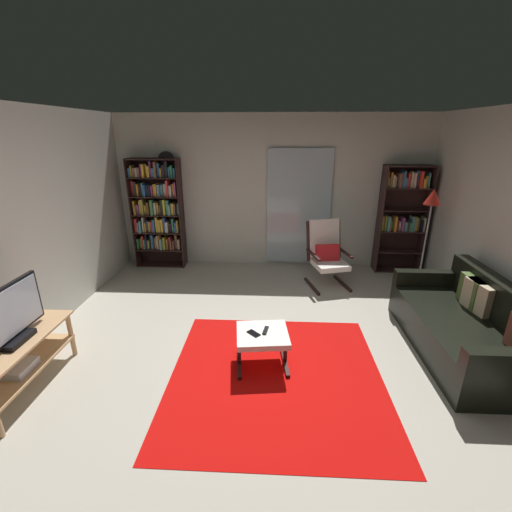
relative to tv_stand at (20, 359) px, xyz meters
name	(u,v)px	position (x,y,z in m)	size (l,w,h in m)	color
ground_plane	(269,359)	(2.29, 0.58, -0.34)	(7.02, 7.02, 0.00)	#B3AB9B
wall_back	(272,193)	(2.29, 3.48, 0.96)	(5.60, 0.06, 2.60)	beige
glass_door_panel	(299,208)	(2.75, 3.41, 0.71)	(1.10, 0.01, 2.00)	silver
area_rug	(276,376)	(2.37, 0.30, -0.34)	(2.11, 2.11, 0.01)	red
tv_stand	(20,359)	(0.00, 0.00, 0.00)	(0.41, 1.18, 0.52)	tan
television	(9,318)	(0.00, 0.01, 0.43)	(0.20, 0.81, 0.53)	black
bookshelf_near_tv	(157,210)	(0.29, 3.27, 0.67)	(0.86, 0.30, 1.89)	black
bookshelf_near_sofa	(402,213)	(4.48, 3.24, 0.68)	(0.77, 0.30, 1.81)	#301E1C
leather_sofa	(468,327)	(4.45, 0.84, -0.04)	(0.92, 1.88, 0.81)	black
lounge_armchair	(327,252)	(3.16, 2.59, 0.19)	(0.71, 0.77, 1.02)	black
ottoman	(262,338)	(2.22, 0.48, -0.02)	(0.57, 0.53, 0.39)	white
tv_remote	(266,330)	(2.25, 0.51, 0.06)	(0.04, 0.14, 0.02)	black
cell_phone	(254,333)	(2.13, 0.45, 0.05)	(0.07, 0.14, 0.01)	black
floor_lamp_by_shelf	(431,207)	(4.58, 2.47, 0.95)	(0.23, 0.23, 1.54)	#A5A5AD
wall_clock	(166,160)	(0.49, 3.40, 1.51)	(0.29, 0.03, 0.29)	silver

